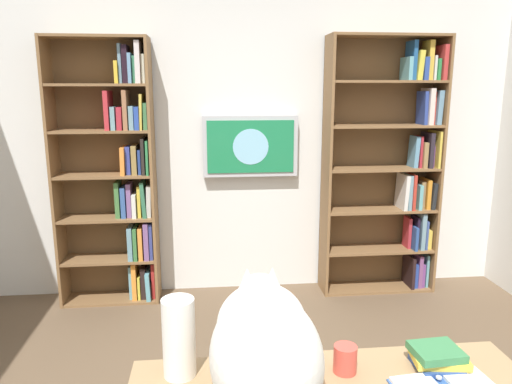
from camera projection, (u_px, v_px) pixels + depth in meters
The scene contains 8 objects.
wall_back at pixel (245, 131), 3.96m from camera, with size 4.52×0.06×2.70m, color silver.
bookshelf_left at pixel (394, 167), 3.98m from camera, with size 0.94×0.28×2.10m.
bookshelf_right at pixel (118, 175), 3.76m from camera, with size 0.76×0.28×2.07m.
wall_mounted_tv at pixel (250, 146), 3.90m from camera, with size 0.77×0.07×0.49m.
cat at pixel (264, 345), 1.45m from camera, with size 0.34×0.61×0.39m.
paper_towel_roll at pixel (179, 338), 1.61m from camera, with size 0.11×0.11×0.27m, color white.
coffee_mug at pixel (345, 359), 1.64m from camera, with size 0.08×0.08×0.10m, color #D84C3F.
desk_book_stack at pixel (437, 358), 1.67m from camera, with size 0.20×0.15×0.08m.
Camera 1 is at (0.31, 1.73, 1.70)m, focal length 33.80 mm.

